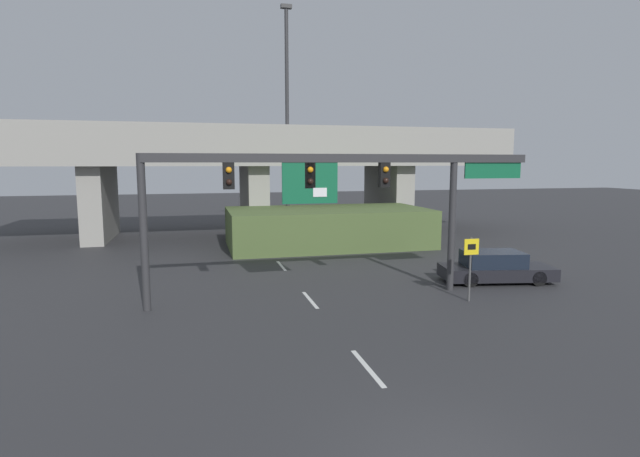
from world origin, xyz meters
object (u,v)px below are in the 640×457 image
object	(u,v)px
parked_sedan_near_right	(495,268)
signal_gantry	(336,182)
speed_limit_sign	(471,260)
highway_light_pole_near	(287,120)

from	to	relation	value
parked_sedan_near_right	signal_gantry	bearing A→B (deg)	-163.11
speed_limit_sign	parked_sedan_near_right	bearing A→B (deg)	42.52
speed_limit_sign	highway_light_pole_near	size ratio (longest dim) A/B	0.16
signal_gantry	highway_light_pole_near	xyz separation A→B (m)	(0.81, 14.59, 3.47)
signal_gantry	parked_sedan_near_right	xyz separation A→B (m)	(7.51, 0.82, -3.85)
speed_limit_sign	parked_sedan_near_right	distance (m)	3.86
speed_limit_sign	parked_sedan_near_right	size ratio (longest dim) A/B	0.48
speed_limit_sign	highway_light_pole_near	distance (m)	17.92
highway_light_pole_near	parked_sedan_near_right	distance (m)	16.97
highway_light_pole_near	signal_gantry	bearing A→B (deg)	-93.17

